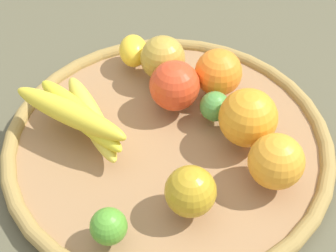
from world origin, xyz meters
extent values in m
plane|color=brown|center=(0.00, 0.00, 0.00)|extent=(2.40, 2.40, 0.00)
cylinder|color=#9B7249|center=(0.00, 0.00, 0.01)|extent=(0.46, 0.46, 0.02)
torus|color=olive|center=(0.00, 0.00, 0.02)|extent=(0.47, 0.47, 0.02)
sphere|color=red|center=(0.04, -0.05, 0.07)|extent=(0.10, 0.10, 0.07)
ellipsoid|color=yellow|center=(0.09, 0.07, 0.05)|extent=(0.19, 0.08, 0.03)
ellipsoid|color=yellow|center=(0.09, 0.08, 0.06)|extent=(0.18, 0.03, 0.03)
ellipsoid|color=yellow|center=(0.09, 0.10, 0.08)|extent=(0.19, 0.09, 0.03)
sphere|color=orange|center=(0.02, -0.12, 0.07)|extent=(0.09, 0.09, 0.07)
sphere|color=#529A2C|center=(-0.08, 0.16, 0.05)|extent=(0.06, 0.06, 0.04)
sphere|color=orange|center=(-0.15, -0.05, 0.07)|extent=(0.09, 0.09, 0.07)
sphere|color=#BC9320|center=(-0.11, 0.06, 0.06)|extent=(0.07, 0.07, 0.06)
sphere|color=gold|center=(0.10, -0.08, 0.06)|extent=(0.10, 0.10, 0.07)
ellipsoid|color=yellow|center=(0.16, -0.07, 0.05)|extent=(0.08, 0.07, 0.05)
sphere|color=#4D913D|center=(-0.02, -0.07, 0.05)|extent=(0.05, 0.05, 0.04)
sphere|color=orange|center=(-0.08, -0.08, 0.07)|extent=(0.09, 0.09, 0.08)
camera|label=1|loc=(-0.36, 0.33, 0.56)|focal=54.39mm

